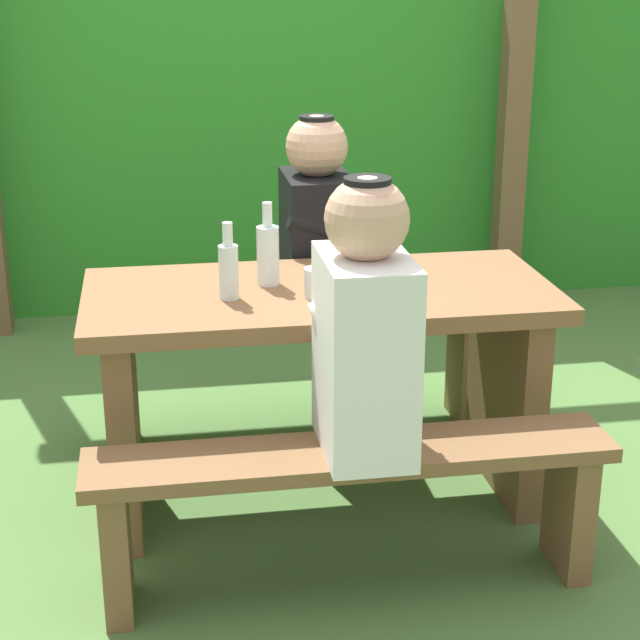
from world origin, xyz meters
TOP-DOWN VIEW (x-y plane):
  - ground_plane at (0.00, 0.00)m, footprint 12.00×12.00m
  - hedge_backdrop at (0.00, 2.40)m, footprint 6.40×0.92m
  - pergola_post_right at (1.21, 1.76)m, footprint 0.12×0.12m
  - picnic_table at (0.00, 0.00)m, footprint 1.40×0.64m
  - bench_near at (0.00, -0.51)m, footprint 1.40×0.24m
  - bench_far at (0.00, 0.51)m, footprint 1.40×0.24m
  - person_white_shirt at (0.03, -0.50)m, footprint 0.25×0.35m
  - person_black_coat at (0.07, 0.50)m, footprint 0.25×0.35m
  - drinking_glass at (-0.02, -0.08)m, footprint 0.08×0.08m
  - bottle_left at (-0.15, 0.06)m, footprint 0.07×0.07m
  - bottle_right at (-0.27, -0.06)m, footprint 0.06×0.06m
  - bottle_center at (0.10, 0.11)m, footprint 0.06×0.06m
  - cell_phone at (0.07, -0.11)m, footprint 0.11×0.15m

SIDE VIEW (x-z plane):
  - ground_plane at x=0.00m, z-range 0.00..0.00m
  - bench_near at x=0.00m, z-range 0.09..0.51m
  - bench_far at x=0.00m, z-range 0.09..0.51m
  - picnic_table at x=0.00m, z-range 0.13..0.83m
  - cell_phone at x=0.07m, z-range 0.70..0.71m
  - drinking_glass at x=-0.02m, z-range 0.70..0.79m
  - person_white_shirt at x=0.03m, z-range 0.39..1.11m
  - person_black_coat at x=0.07m, z-range 0.39..1.11m
  - bottle_right at x=-0.27m, z-range 0.68..0.91m
  - bottle_center at x=0.10m, z-range 0.68..0.92m
  - bottle_left at x=-0.15m, z-range 0.67..0.93m
  - hedge_backdrop at x=0.00m, z-range 0.00..1.64m
  - pergola_post_right at x=1.21m, z-range 0.00..2.13m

